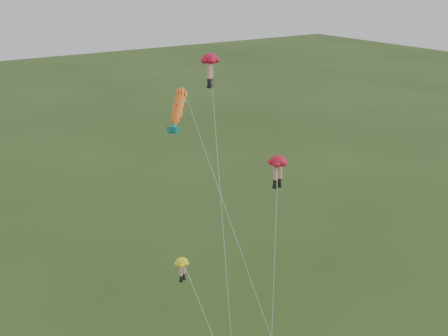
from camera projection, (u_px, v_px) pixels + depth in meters
legs_kite_red_high at (210, 65)px, 37.90m from camera, size 6.27×12.18×20.70m
legs_kite_red_mid at (278, 165)px, 38.76m from camera, size 5.40×6.42×13.18m
legs_kite_yellow at (185, 270)px, 31.56m from camera, size 2.27×5.63×9.61m
fish_kite at (179, 108)px, 33.47m from camera, size 4.78×9.55×19.39m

